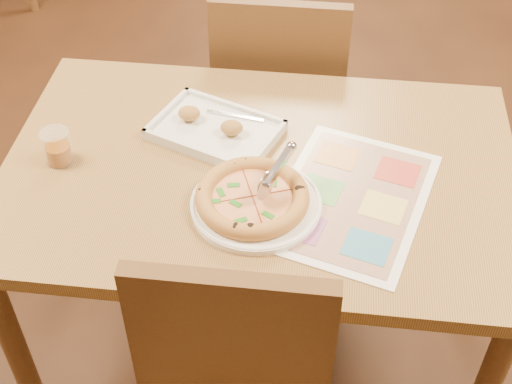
# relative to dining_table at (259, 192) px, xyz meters

# --- Properties ---
(dining_table) EXTENTS (1.30, 0.85, 0.72)m
(dining_table) POSITION_rel_dining_table_xyz_m (0.00, 0.00, 0.00)
(dining_table) COLOR olive
(dining_table) RESTS_ON ground
(chair_far) EXTENTS (0.42, 0.42, 0.47)m
(chair_far) POSITION_rel_dining_table_xyz_m (-0.00, 0.60, -0.07)
(chair_far) COLOR brown
(chair_far) RESTS_ON ground
(plate) EXTENTS (0.34, 0.34, 0.02)m
(plate) POSITION_rel_dining_table_xyz_m (0.01, -0.14, 0.09)
(plate) COLOR white
(plate) RESTS_ON dining_table
(pizza) EXTENTS (0.27, 0.27, 0.04)m
(pizza) POSITION_rel_dining_table_xyz_m (-0.00, -0.14, 0.12)
(pizza) COLOR gold
(pizza) RESTS_ON plate
(pizza_cutter) EXTENTS (0.08, 0.14, 0.09)m
(pizza_cutter) POSITION_rel_dining_table_xyz_m (0.05, -0.11, 0.17)
(pizza_cutter) COLOR silver
(pizza_cutter) RESTS_ON pizza
(appetizer_tray) EXTENTS (0.38, 0.32, 0.06)m
(appetizer_tray) POSITION_rel_dining_table_xyz_m (-0.13, 0.12, 0.10)
(appetizer_tray) COLOR silver
(appetizer_tray) RESTS_ON dining_table
(glass_tumbler) EXTENTS (0.07, 0.07, 0.09)m
(glass_tumbler) POSITION_rel_dining_table_xyz_m (-0.51, -0.03, 0.13)
(glass_tumbler) COLOR #87440A
(glass_tumbler) RESTS_ON dining_table
(menu) EXTENTS (0.46, 0.55, 0.00)m
(menu) POSITION_rel_dining_table_xyz_m (0.23, -0.09, 0.09)
(menu) COLOR white
(menu) RESTS_ON dining_table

